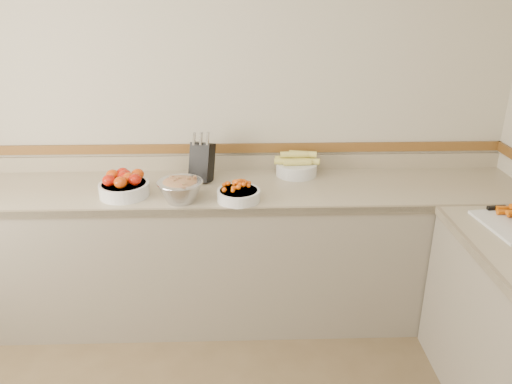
{
  "coord_description": "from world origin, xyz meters",
  "views": [
    {
      "loc": [
        0.27,
        -1.14,
        2.03
      ],
      "look_at": [
        0.35,
        1.35,
        1.0
      ],
      "focal_mm": 35.0,
      "sensor_mm": 36.0,
      "label": 1
    }
  ],
  "objects_px": {
    "knife_block": "(202,161)",
    "tomato_bowl": "(124,185)",
    "cherry_tomato_bowl": "(238,193)",
    "rhubarb_bowl": "(180,189)",
    "corn_bowl": "(297,166)"
  },
  "relations": [
    {
      "from": "corn_bowl",
      "to": "cherry_tomato_bowl",
      "type": "bearing_deg",
      "value": -132.53
    },
    {
      "from": "knife_block",
      "to": "rhubarb_bowl",
      "type": "height_order",
      "value": "knife_block"
    },
    {
      "from": "knife_block",
      "to": "rhubarb_bowl",
      "type": "distance_m",
      "value": 0.35
    },
    {
      "from": "knife_block",
      "to": "cherry_tomato_bowl",
      "type": "bearing_deg",
      "value": -55.61
    },
    {
      "from": "cherry_tomato_bowl",
      "to": "rhubarb_bowl",
      "type": "bearing_deg",
      "value": -179.92
    },
    {
      "from": "tomato_bowl",
      "to": "rhubarb_bowl",
      "type": "xyz_separation_m",
      "value": [
        0.34,
        -0.1,
        0.01
      ]
    },
    {
      "from": "knife_block",
      "to": "tomato_bowl",
      "type": "distance_m",
      "value": 0.5
    },
    {
      "from": "cherry_tomato_bowl",
      "to": "corn_bowl",
      "type": "height_order",
      "value": "corn_bowl"
    },
    {
      "from": "rhubarb_bowl",
      "to": "corn_bowl",
      "type": "bearing_deg",
      "value": 30.28
    },
    {
      "from": "cherry_tomato_bowl",
      "to": "rhubarb_bowl",
      "type": "height_order",
      "value": "rhubarb_bowl"
    },
    {
      "from": "corn_bowl",
      "to": "rhubarb_bowl",
      "type": "bearing_deg",
      "value": -149.72
    },
    {
      "from": "cherry_tomato_bowl",
      "to": "tomato_bowl",
      "type": "bearing_deg",
      "value": 171.76
    },
    {
      "from": "knife_block",
      "to": "corn_bowl",
      "type": "relative_size",
      "value": 1.07
    },
    {
      "from": "knife_block",
      "to": "cherry_tomato_bowl",
      "type": "xyz_separation_m",
      "value": [
        0.23,
        -0.33,
        -0.08
      ]
    },
    {
      "from": "corn_bowl",
      "to": "rhubarb_bowl",
      "type": "height_order",
      "value": "corn_bowl"
    }
  ]
}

